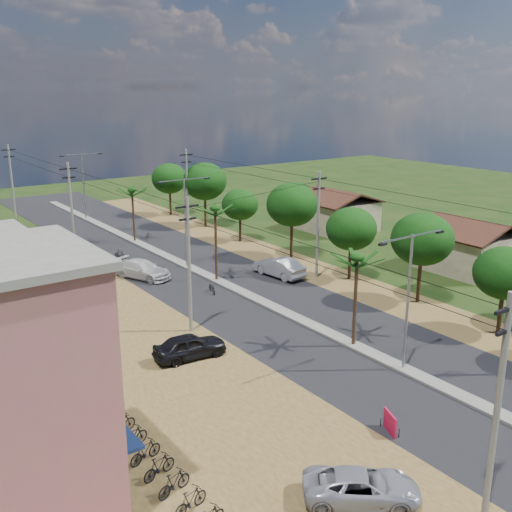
{
  "coord_description": "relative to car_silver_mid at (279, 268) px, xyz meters",
  "views": [
    {
      "loc": [
        -24.96,
        -20.34,
        15.59
      ],
      "look_at": [
        1.0,
        15.76,
        3.0
      ],
      "focal_mm": 42.0,
      "sensor_mm": 36.0,
      "label": 1
    }
  ],
  "objects": [
    {
      "name": "road",
      "position": [
        -5.0,
        -2.97,
        -0.8
      ],
      "size": [
        12.0,
        110.0,
        0.04
      ],
      "primitive_type": "cube",
      "color": "black",
      "rests_on": "ground"
    },
    {
      "name": "dirt_shoulder_east",
      "position": [
        3.5,
        -2.97,
        -0.8
      ],
      "size": [
        5.0,
        90.0,
        0.03
      ],
      "primitive_type": "cube",
      "color": "brown",
      "rests_on": "ground"
    },
    {
      "name": "utility_pole_w_d",
      "position": [
        -12.0,
        37.03,
        3.94
      ],
      "size": [
        1.6,
        0.24,
        9.0
      ],
      "color": "#605E56",
      "rests_on": "ground"
    },
    {
      "name": "streetlight_mid",
      "position": [
        -5.0,
        7.03,
        3.97
      ],
      "size": [
        5.1,
        0.18,
        8.0
      ],
      "color": "gray",
      "rests_on": "ground"
    },
    {
      "name": "palm_median_far",
      "position": [
        -5.0,
        18.03,
        4.45
      ],
      "size": [
        2.0,
        2.0,
        5.85
      ],
      "color": "black",
      "rests_on": "ground"
    },
    {
      "name": "car_parked_dark",
      "position": [
        -14.07,
        -9.48,
        -0.07
      ],
      "size": [
        4.53,
        2.2,
        1.49
      ],
      "primitive_type": "imported",
      "rotation": [
        0.0,
        0.0,
        1.47
      ],
      "color": "black",
      "rests_on": "ground"
    },
    {
      "name": "palm_median_near",
      "position": [
        -5.0,
        -13.97,
        4.72
      ],
      "size": [
        2.0,
        2.0,
        6.15
      ],
      "color": "black",
      "rests_on": "ground"
    },
    {
      "name": "car_silver_mid",
      "position": [
        0.0,
        0.0,
        0.0
      ],
      "size": [
        2.24,
        5.1,
        1.63
      ],
      "primitive_type": "imported",
      "rotation": [
        0.0,
        0.0,
        3.25
      ],
      "color": "#9E9FA5",
      "rests_on": "ground"
    },
    {
      "name": "median",
      "position": [
        -5.0,
        0.03,
        -0.73
      ],
      "size": [
        1.0,
        90.0,
        0.18
      ],
      "primitive_type": "cube",
      "color": "#605E56",
      "rests_on": "ground"
    },
    {
      "name": "tree_east_g",
      "position": [
        4.8,
        20.03,
        4.42
      ],
      "size": [
        5.0,
        5.0,
        7.38
      ],
      "color": "black",
      "rests_on": "ground"
    },
    {
      "name": "tree_east_d",
      "position": [
        4.4,
        -3.97,
        3.52
      ],
      "size": [
        4.2,
        4.2,
        6.13
      ],
      "color": "black",
      "rests_on": "ground"
    },
    {
      "name": "parked_scooter_row",
      "position": [
        -20.73,
        -17.97,
        -0.32
      ],
      "size": [
        1.73,
        12.57,
        1.0
      ],
      "color": "black",
      "rests_on": "ground"
    },
    {
      "name": "palm_median_mid",
      "position": [
        -5.0,
        2.03,
        5.08
      ],
      "size": [
        2.0,
        2.0,
        6.55
      ],
      "color": "black",
      "rests_on": "ground"
    },
    {
      "name": "tree_east_c",
      "position": [
        4.7,
        -10.97,
        4.05
      ],
      "size": [
        4.6,
        4.6,
        6.83
      ],
      "color": "black",
      "rests_on": "ground"
    },
    {
      "name": "utility_pole_w_a",
      "position": [
        -12.0,
        -27.97,
        3.94
      ],
      "size": [
        1.6,
        0.24,
        9.0
      ],
      "color": "#605E56",
      "rests_on": "ground"
    },
    {
      "name": "dirt_lot_west",
      "position": [
        -20.0,
        -9.97,
        -0.8
      ],
      "size": [
        18.0,
        46.0,
        0.04
      ],
      "primitive_type": "cube",
      "color": "brown",
      "rests_on": "ground"
    },
    {
      "name": "utility_pole_e_b",
      "position": [
        2.5,
        -1.97,
        3.94
      ],
      "size": [
        1.6,
        0.24,
        9.0
      ],
      "color": "#605E56",
      "rests_on": "ground"
    },
    {
      "name": "streetlight_far",
      "position": [
        -5.0,
        32.03,
        3.97
      ],
      "size": [
        5.1,
        0.18,
        8.0
      ],
      "color": "gray",
      "rests_on": "ground"
    },
    {
      "name": "tree_east_f",
      "position": [
        4.2,
        12.03,
        3.07
      ],
      "size": [
        3.8,
        3.8,
        5.52
      ],
      "color": "black",
      "rests_on": "ground"
    },
    {
      "name": "moto_rider_west_a",
      "position": [
        -6.86,
        -0.3,
        -0.39
      ],
      "size": [
        1.01,
        1.73,
        0.86
      ],
      "primitive_type": "imported",
      "rotation": [
        0.0,
        0.0,
        -0.29
      ],
      "color": "black",
      "rests_on": "ground"
    },
    {
      "name": "moto_rider_west_b",
      "position": [
        -8.95,
        12.63,
        -0.34
      ],
      "size": [
        0.83,
        1.65,
        0.96
      ],
      "primitive_type": "imported",
      "rotation": [
        0.0,
        0.0,
        0.25
      ],
      "color": "black",
      "rests_on": "ground"
    },
    {
      "name": "tree_east_h",
      "position": [
        4.5,
        28.03,
        3.82
      ],
      "size": [
        4.4,
        4.4,
        6.52
      ],
      "color": "black",
      "rests_on": "ground"
    },
    {
      "name": "ground",
      "position": [
        -5.0,
        -17.97,
        -0.82
      ],
      "size": [
        160.0,
        160.0,
        0.0
      ],
      "primitive_type": "plane",
      "color": "black",
      "rests_on": "ground"
    },
    {
      "name": "streetlight_near",
      "position": [
        -5.0,
        -17.97,
        3.97
      ],
      "size": [
        5.1,
        0.18,
        8.0
      ],
      "color": "gray",
      "rests_on": "ground"
    },
    {
      "name": "tree_east_e",
      "position": [
        4.6,
        4.03,
        4.27
      ],
      "size": [
        4.8,
        4.8,
        7.14
      ],
      "color": "black",
      "rests_on": "ground"
    },
    {
      "name": "car_white_far",
      "position": [
        -9.62,
        6.36,
        -0.06
      ],
      "size": [
        4.01,
        5.59,
        1.5
      ],
      "primitive_type": "imported",
      "rotation": [
        0.0,
        0.0,
        0.41
      ],
      "color": "beige",
      "rests_on": "ground"
    },
    {
      "name": "roadside_sign",
      "position": [
        -10.5,
        -21.93,
        -0.3
      ],
      "size": [
        0.55,
        1.17,
        1.03
      ],
      "rotation": [
        0.0,
        0.0,
        -0.4
      ],
      "color": "#B71037",
      "rests_on": "ground"
    },
    {
      "name": "car_parked_silver",
      "position": [
        -15.06,
        -24.59,
        -0.18
      ],
      "size": [
        4.92,
        4.45,
        1.27
      ],
      "primitive_type": "imported",
      "rotation": [
        0.0,
        0.0,
        0.92
      ],
      "color": "#9E9FA5",
      "rests_on": "ground"
    },
    {
      "name": "tree_east_b",
      "position": [
        4.3,
        -17.97,
        3.3
      ],
      "size": [
        4.0,
        4.0,
        5.83
      ],
      "color": "black",
      "rests_on": "ground"
    },
    {
      "name": "house_east_near",
      "position": [
        15.0,
        -7.97,
        1.58
      ],
      "size": [
        7.6,
        7.5,
        4.6
      ],
      "color": "gray",
      "rests_on": "ground"
    },
    {
      "name": "utility_pole_w_b",
      "position": [
        -12.0,
        -5.97,
        3.94
      ],
      "size": [
        1.6,
        0.24,
        9.0
      ],
      "color": "#605E56",
      "rests_on": "ground"
    },
    {
      "name": "utility_pole_e_c",
      "position": [
        2.5,
        20.03,
        3.94
      ],
      "size": [
        1.6,
        0.24,
        9.0
      ],
      "color": "#605E56",
      "rests_on": "ground"
    },
    {
      "name": "house_east_far",
      "position": [
        16.0,
        10.03,
        1.58
      ],
      "size": [
        7.6,
        7.5,
        4.6
      ],
      "color": "gray",
      "rests_on": "ground"
    },
    {
      "name": "utility_pole_w_c",
      "position": [
        -12.0,
        16.03,
        3.94
      ],
      "size": [
        1.6,
        0.24,
        9.0
      ],
      "color": "#605E56",
      "rests_on": "ground"
    }
  ]
}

